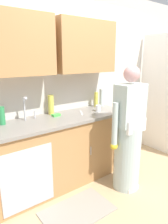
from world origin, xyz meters
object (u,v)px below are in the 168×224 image
at_px(person_at_sink, 128,139).
at_px(bottle_soap, 102,97).
at_px(bottle_water_tall, 96,99).
at_px(bottle_cleaner_spray, 2,116).
at_px(knife_on_counter, 81,113).
at_px(sponge, 56,115).
at_px(cup_by_sink, 98,108).
at_px(bottle_dish_liquid, 51,105).
at_px(sink, 33,124).

xyz_separation_m(person_at_sink, bottle_soap, (0.27, 0.83, 0.39)).
bearing_deg(bottle_water_tall, bottle_soap, -1.59).
relative_size(bottle_cleaner_spray, knife_on_counter, 0.89).
xyz_separation_m(bottle_water_tall, bottle_cleaner_spray, (-1.47, -0.03, -0.01)).
bearing_deg(sponge, bottle_cleaner_spray, 174.13).
bearing_deg(cup_by_sink, bottle_water_tall, 55.18).
relative_size(bottle_soap, sponge, 2.51).
distance_m(bottle_soap, cup_by_sink, 0.37).
distance_m(person_at_sink, bottle_dish_liquid, 1.13).
relative_size(bottle_dish_liquid, knife_on_counter, 1.13).
bearing_deg(sponge, bottle_soap, 6.00).
xyz_separation_m(cup_by_sink, knife_on_counter, (-0.25, 0.07, -0.04)).
height_order(bottle_water_tall, bottle_cleaner_spray, bottle_water_tall).
distance_m(person_at_sink, bottle_water_tall, 0.92).
distance_m(cup_by_sink, sponge, 0.64).
bearing_deg(person_at_sink, bottle_dish_liquid, 126.62).
relative_size(person_at_sink, knife_on_counter, 6.75).
height_order(bottle_soap, knife_on_counter, bottle_soap).
relative_size(bottle_dish_liquid, bottle_water_tall, 1.15).
xyz_separation_m(bottle_cleaner_spray, knife_on_counter, (1.06, -0.13, -0.10)).
bearing_deg(sink, sponge, 11.68).
bearing_deg(bottle_cleaner_spray, sponge, -5.87).
xyz_separation_m(sink, cup_by_sink, (0.99, -0.06, 0.06)).
height_order(person_at_sink, sponge, person_at_sink).
relative_size(cup_by_sink, knife_on_counter, 0.38).
distance_m(bottle_cleaner_spray, knife_on_counter, 1.07).
relative_size(sink, bottle_dish_liquid, 1.85).
xyz_separation_m(bottle_water_tall, cup_by_sink, (-0.16, -0.24, -0.07)).
xyz_separation_m(knife_on_counter, sponge, (-0.38, 0.06, 0.01)).
bearing_deg(bottle_dish_liquid, person_at_sink, -53.38).
distance_m(bottle_soap, sponge, 0.92).
bearing_deg(person_at_sink, bottle_water_tall, 79.14).
distance_m(sink, cup_by_sink, 1.00).
bearing_deg(sink, person_at_sink, -33.35).
xyz_separation_m(sink, sponge, (0.37, 0.08, 0.03)).
bearing_deg(knife_on_counter, person_at_sink, -129.82).
bearing_deg(bottle_water_tall, knife_on_counter, -158.81).
bearing_deg(sponge, sink, -168.32).
xyz_separation_m(bottle_cleaner_spray, sponge, (0.68, -0.07, -0.09)).
height_order(person_at_sink, bottle_cleaner_spray, person_at_sink).
bearing_deg(bottle_soap, person_at_sink, -108.26).
height_order(person_at_sink, bottle_water_tall, person_at_sink).
distance_m(bottle_soap, knife_on_counter, 0.57).
bearing_deg(person_at_sink, sponge, 130.71).
height_order(bottle_cleaner_spray, cup_by_sink, bottle_cleaner_spray).
relative_size(bottle_dish_liquid, cup_by_sink, 2.98).
relative_size(sink, person_at_sink, 0.31).
relative_size(bottle_water_tall, sponge, 2.14).
distance_m(person_at_sink, bottle_cleaner_spray, 1.58).
height_order(sink, bottle_soap, sink).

